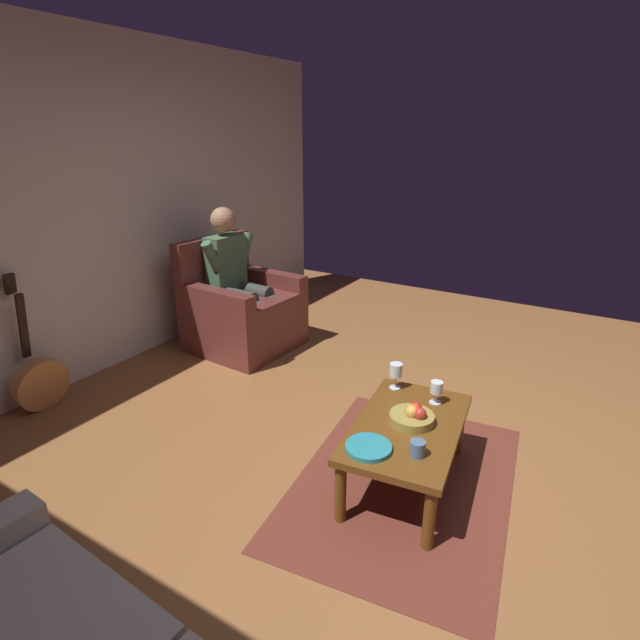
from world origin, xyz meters
name	(u,v)px	position (x,y,z in m)	size (l,w,h in m)	color
ground_plane	(440,469)	(0.00, 0.00, 0.00)	(6.89, 6.89, 0.00)	brown
wall_back	(95,209)	(0.00, -2.90, 1.31)	(5.91, 0.06, 2.63)	silver
rug	(404,482)	(0.23, -0.14, 0.00)	(1.64, 1.15, 0.01)	brown
armchair	(241,312)	(-0.83, -2.19, 0.34)	(0.90, 0.89, 0.99)	brown
person_seated	(236,274)	(-0.83, -2.22, 0.69)	(0.62, 0.59, 1.27)	#456546
coffee_table	(407,433)	(0.23, -0.14, 0.33)	(1.00, 0.67, 0.39)	brown
guitar	(40,380)	(0.80, -2.70, 0.23)	(0.39, 0.22, 1.00)	#BA7B44
wine_glass_near	(436,389)	(-0.07, -0.08, 0.48)	(0.07, 0.07, 0.14)	silver
wine_glass_far	(396,371)	(-0.12, -0.36, 0.51)	(0.08, 0.08, 0.17)	silver
fruit_bowl	(413,416)	(0.20, -0.12, 0.43)	(0.25, 0.25, 0.11)	olive
decorative_dish	(369,447)	(0.55, -0.22, 0.40)	(0.24, 0.24, 0.02)	teal
candle_jar	(417,448)	(0.47, 0.01, 0.43)	(0.08, 0.08, 0.08)	slate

